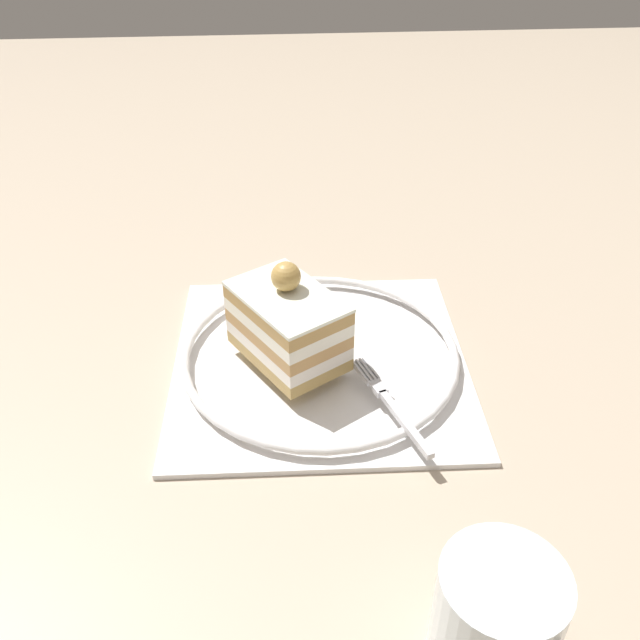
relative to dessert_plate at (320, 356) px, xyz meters
name	(u,v)px	position (x,y,z in m)	size (l,w,h in m)	color
ground_plane	(289,358)	(-0.03, 0.01, -0.01)	(2.40, 2.40, 0.00)	tan
dessert_plate	(320,356)	(0.00, 0.00, 0.00)	(0.26, 0.26, 0.02)	white
cake_slice	(290,324)	(-0.03, -0.01, 0.04)	(0.11, 0.12, 0.09)	tan
fork	(389,402)	(0.05, -0.07, 0.01)	(0.05, 0.11, 0.00)	silver
drink_glass_near	(493,628)	(0.07, -0.27, 0.03)	(0.07, 0.07, 0.08)	silver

